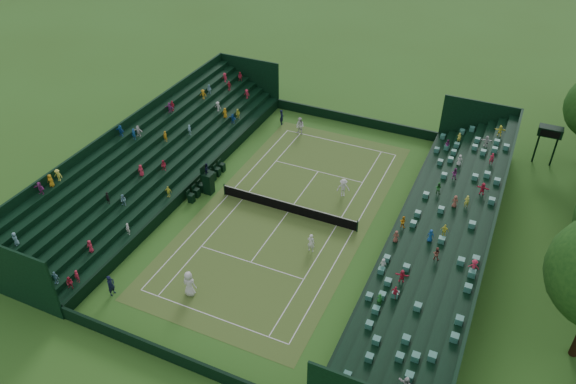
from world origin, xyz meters
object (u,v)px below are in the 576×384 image
player_far_west (300,126)px  tennis_net (288,207)px  umpire_chair (208,180)px  player_near_east (311,243)px  player_far_east (343,188)px  player_near_west (189,284)px

player_far_west → tennis_net: bearing=-54.6°
tennis_net → umpire_chair: umpire_chair is taller
player_near_east → player_far_west: (-7.53, 15.28, 0.09)m
player_far_west → player_near_east: bearing=-47.6°
player_far_west → player_far_east: bearing=-30.9°
tennis_net → player_far_east: size_ratio=7.08×
player_near_east → player_far_west: 17.03m
umpire_chair → player_far_east: 11.15m
player_near_east → player_far_west: bearing=-61.1°
tennis_net → umpire_chair: 7.15m
player_near_west → player_far_east: 15.69m
umpire_chair → player_near_west: size_ratio=1.47×
tennis_net → player_near_east: size_ratio=7.41×
player_near_west → umpire_chair: bearing=-64.8°
player_near_west → player_far_west: size_ratio=1.12×
tennis_net → player_far_east: (3.21, 3.91, 0.30)m
umpire_chair → player_far_east: (10.32, 4.20, -0.42)m
player_near_west → player_far_east: player_near_west is taller
tennis_net → player_near_west: player_near_west is taller
tennis_net → player_near_east: player_near_east is taller
player_far_east → tennis_net: bearing=-155.2°
umpire_chair → player_near_east: 11.01m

